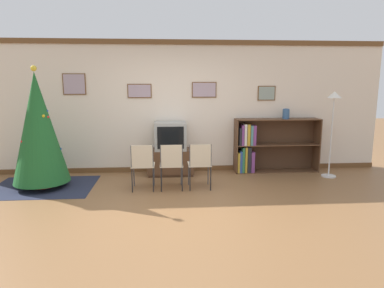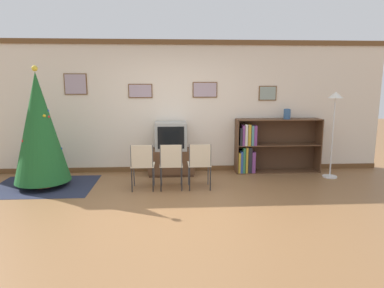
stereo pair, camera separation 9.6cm
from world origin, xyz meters
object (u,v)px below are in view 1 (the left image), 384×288
object	(u,v)px
folding_chair_center	(171,164)
folding_chair_right	(200,163)
bookshelf	(262,147)
standing_lamp	(333,112)
christmas_tree	(38,128)
television	(170,136)
folding_chair_left	(143,164)
vase	(286,114)
tv_console	(171,162)

from	to	relation	value
folding_chair_center	folding_chair_right	world-z (taller)	same
bookshelf	standing_lamp	bearing A→B (deg)	-21.72
bookshelf	christmas_tree	bearing A→B (deg)	-169.68
folding_chair_right	bookshelf	xyz separation A→B (m)	(1.42, 1.10, 0.06)
folding_chair_center	folding_chair_right	xyz separation A→B (m)	(0.50, 0.00, 0.00)
folding_chair_center	bookshelf	size ratio (longest dim) A/B	0.47
television	folding_chair_left	distance (m)	1.18
folding_chair_center	standing_lamp	size ratio (longest dim) A/B	0.49
standing_lamp	bookshelf	bearing A→B (deg)	158.28
standing_lamp	christmas_tree	bearing A→B (deg)	-177.11
vase	folding_chair_center	bearing A→B (deg)	-155.66
folding_chair_center	bookshelf	world-z (taller)	bookshelf
vase	folding_chair_left	bearing A→B (deg)	-159.47
tv_console	standing_lamp	world-z (taller)	standing_lamp
christmas_tree	bookshelf	bearing A→B (deg)	10.32
television	vase	world-z (taller)	vase
bookshelf	tv_console	bearing A→B (deg)	-177.59
folding_chair_right	bookshelf	distance (m)	1.79
christmas_tree	tv_console	xyz separation A→B (m)	(2.31, 0.69, -0.81)
standing_lamp	vase	bearing A→B (deg)	148.42
television	folding_chair_left	xyz separation A→B (m)	(-0.50, -1.02, -0.32)
christmas_tree	standing_lamp	xyz separation A→B (m)	(5.45, 0.28, 0.22)
bookshelf	folding_chair_left	bearing A→B (deg)	-155.45
folding_chair_center	folding_chair_left	bearing A→B (deg)	180.00
folding_chair_left	bookshelf	size ratio (longest dim) A/B	0.47
tv_console	bookshelf	distance (m)	1.93
folding_chair_center	vase	xyz separation A→B (m)	(2.38, 1.08, 0.75)
television	folding_chair_right	world-z (taller)	television
tv_console	vase	xyz separation A→B (m)	(2.38, 0.06, 0.96)
christmas_tree	bookshelf	xyz separation A→B (m)	(4.22, 0.77, -0.54)
folding_chair_left	bookshelf	distance (m)	2.65
folding_chair_right	standing_lamp	world-z (taller)	standing_lamp
folding_chair_left	christmas_tree	bearing A→B (deg)	169.64
folding_chair_left	television	bearing A→B (deg)	64.01
christmas_tree	standing_lamp	distance (m)	5.47
christmas_tree	tv_console	size ratio (longest dim) A/B	2.30
folding_chair_right	vase	size ratio (longest dim) A/B	3.94
folding_chair_left	vase	distance (m)	3.16
christmas_tree	folding_chair_center	size ratio (longest dim) A/B	2.60
folding_chair_left	folding_chair_center	world-z (taller)	same
tv_console	standing_lamp	distance (m)	3.34
vase	folding_chair_right	bearing A→B (deg)	-150.26
tv_console	folding_chair_center	world-z (taller)	folding_chair_center
folding_chair_left	folding_chair_center	bearing A→B (deg)	0.00
bookshelf	standing_lamp	distance (m)	1.53
television	standing_lamp	size ratio (longest dim) A/B	0.37
folding_chair_right	standing_lamp	distance (m)	2.84
tv_console	folding_chair_left	world-z (taller)	folding_chair_left
tv_console	folding_chair_center	size ratio (longest dim) A/B	1.13
vase	standing_lamp	bearing A→B (deg)	-31.58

